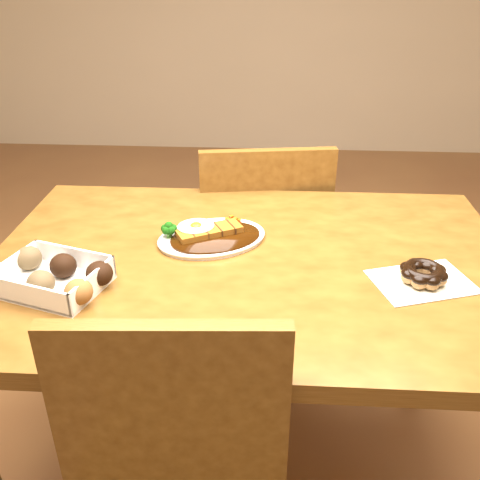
# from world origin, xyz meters

# --- Properties ---
(ground) EXTENTS (6.00, 6.00, 0.00)m
(ground) POSITION_xyz_m (0.00, 0.00, 0.00)
(ground) COLOR brown
(ground) RESTS_ON ground
(table) EXTENTS (1.20, 0.80, 0.75)m
(table) POSITION_xyz_m (0.00, 0.00, 0.65)
(table) COLOR #522F10
(table) RESTS_ON ground
(chair_far) EXTENTS (0.48, 0.48, 0.87)m
(chair_far) POSITION_xyz_m (0.02, 0.54, 0.48)
(chair_far) COLOR #522F10
(chair_far) RESTS_ON ground
(katsu_curry_plate) EXTENTS (0.31, 0.27, 0.05)m
(katsu_curry_plate) POSITION_xyz_m (-0.10, 0.08, 0.76)
(katsu_curry_plate) COLOR white
(katsu_curry_plate) RESTS_ON table
(donut_box) EXTENTS (0.25, 0.21, 0.06)m
(donut_box) POSITION_xyz_m (-0.40, -0.14, 0.78)
(donut_box) COLOR white
(donut_box) RESTS_ON table
(pon_de_ring) EXTENTS (0.24, 0.20, 0.04)m
(pon_de_ring) POSITION_xyz_m (0.37, -0.08, 0.77)
(pon_de_ring) COLOR silver
(pon_de_ring) RESTS_ON table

